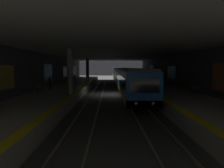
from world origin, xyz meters
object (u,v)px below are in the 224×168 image
at_px(person_walking_mid, 50,82).
at_px(person_waiting_near, 74,79).
at_px(metro_train, 121,75).
at_px(bench_right_far, 65,79).
at_px(bench_right_mid, 51,83).
at_px(bench_left_mid, 155,78).
at_px(bench_right_near, 39,87).
at_px(pillar_near, 70,72).
at_px(suitcase_rolling, 167,85).
at_px(pillar_far, 88,70).
at_px(bench_left_near, 194,88).

bearing_deg(person_walking_mid, person_waiting_near, -13.94).
xyz_separation_m(metro_train, bench_right_far, (-8.74, 10.73, -0.45)).
bearing_deg(bench_right_mid, person_walking_mid, -165.68).
bearing_deg(bench_left_mid, bench_right_mid, 123.12).
relative_size(bench_left_mid, bench_right_far, 1.00).
bearing_deg(bench_right_near, bench_right_mid, 0.00).
height_order(pillar_near, person_walking_mid, pillar_near).
xyz_separation_m(pillar_near, suitcase_rolling, (6.81, -11.75, -1.97)).
xyz_separation_m(bench_right_far, suitcase_rolling, (-8.77, -15.94, -0.22)).
xyz_separation_m(bench_left_mid, bench_right_far, (-2.98, 17.07, 0.00)).
height_order(bench_right_near, person_waiting_near, person_waiting_near).
bearing_deg(bench_right_far, pillar_near, -164.96).
bearing_deg(metro_train, pillar_far, 144.75).
distance_m(metro_train, bench_right_mid, 20.02).
xyz_separation_m(bench_right_near, bench_right_mid, (4.48, 0.00, 0.00)).
height_order(pillar_near, bench_left_mid, pillar_near).
distance_m(pillar_far, bench_right_far, 4.57).
distance_m(bench_left_near, bench_right_far, 22.28).
height_order(bench_right_far, suitcase_rolling, suitcase_rolling).
xyz_separation_m(bench_left_mid, bench_right_near, (-15.61, 17.07, 0.00)).
relative_size(metro_train, bench_left_mid, 34.16).
relative_size(bench_right_far, person_walking_mid, 1.05).
relative_size(pillar_far, metro_train, 0.08).
distance_m(pillar_near, bench_right_mid, 8.69).
relative_size(metro_train, bench_left_near, 34.16).
xyz_separation_m(bench_right_far, person_walking_mid, (-11.01, -0.73, 0.35)).
bearing_deg(suitcase_rolling, bench_left_near, -168.47).
distance_m(pillar_far, bench_left_near, 18.96).
distance_m(bench_left_mid, bench_right_mid, 20.38).
xyz_separation_m(pillar_far, person_walking_mid, (-10.48, 3.46, -1.40)).
height_order(bench_left_mid, bench_right_near, same).
distance_m(pillar_near, bench_right_far, 16.22).
distance_m(metro_train, person_walking_mid, 22.14).
bearing_deg(metro_train, suitcase_rolling, -163.45).
height_order(bench_left_near, bench_right_far, same).
height_order(pillar_near, suitcase_rolling, pillar_near).
bearing_deg(pillar_far, bench_left_near, -136.96).
bearing_deg(bench_left_near, metro_train, 15.36).
distance_m(bench_right_mid, person_waiting_near, 4.83).
distance_m(metro_train, bench_right_far, 13.85).
xyz_separation_m(pillar_near, pillar_far, (15.05, 0.00, 0.00)).
bearing_deg(pillar_far, person_walking_mid, 161.75).
distance_m(bench_left_near, bench_left_mid, 17.30).
bearing_deg(person_waiting_near, bench_right_far, 31.59).
distance_m(metro_train, bench_left_near, 23.92).
xyz_separation_m(bench_right_near, suitcase_rolling, (3.87, -15.94, -0.22)).
height_order(bench_left_mid, suitcase_rolling, suitcase_rolling).
height_order(metro_train, bench_right_far, metro_train).
xyz_separation_m(bench_left_near, bench_right_near, (1.69, 17.07, 0.00)).
relative_size(bench_right_far, person_waiting_near, 1.09).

